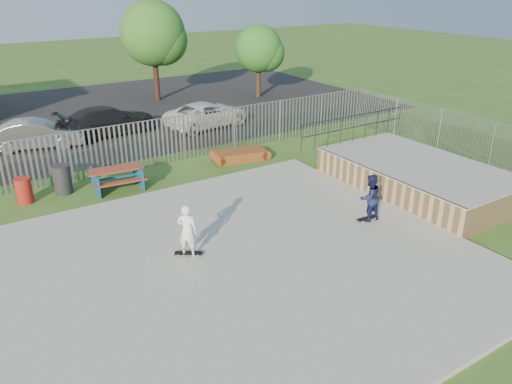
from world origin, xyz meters
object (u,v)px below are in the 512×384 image
picnic_table (117,178)px  car_dark (108,121)px  funbox (240,155)px  tree_mid (153,33)px  trash_bin_red (24,191)px  tree_right (258,49)px  car_white (207,114)px  skater_navy (370,198)px  car_silver (37,134)px  skater_white (187,230)px  trash_bin_grey (62,179)px

picnic_table → car_dark: bearing=80.3°
funbox → tree_mid: (1.51, 13.07, 4.02)m
picnic_table → funbox: 5.66m
trash_bin_red → tree_right: 19.46m
car_white → skater_navy: 13.28m
car_silver → car_dark: bearing=-68.8°
car_white → skater_white: skater_white is taller
tree_right → car_white: bearing=-143.5°
trash_bin_grey → skater_white: size_ratio=0.69×
funbox → skater_white: (-5.67, -6.53, 0.73)m
funbox → trash_bin_red: (-8.87, 0.24, 0.26)m
trash_bin_red → skater_navy: skater_navy is taller
picnic_table → tree_right: (13.26, 10.49, 2.77)m
car_silver → car_dark: (3.53, 0.41, 0.04)m
trash_bin_grey → tree_right: (15.10, 9.83, 2.65)m
car_white → funbox: bearing=157.5°
car_dark → trash_bin_grey: bearing=141.7°
car_silver → car_white: size_ratio=0.88×
trash_bin_grey → car_dark: car_dark is taller
picnic_table → car_dark: size_ratio=0.42×
car_white → tree_right: tree_right is taller
trash_bin_red → car_silver: 6.54m
trash_bin_grey → car_silver: (0.28, 6.15, 0.16)m
picnic_table → car_silver: 6.99m
trash_bin_red → skater_navy: size_ratio=0.59×
car_dark → skater_white: skater_white is taller
picnic_table → tree_mid: tree_mid is taller
picnic_table → tree_right: size_ratio=0.44×
car_white → skater_navy: size_ratio=3.00×
trash_bin_red → car_dark: car_dark is taller
car_white → skater_white: bearing=140.8°
car_dark → tree_mid: 8.74m
trash_bin_grey → car_white: size_ratio=0.23×
trash_bin_grey → tree_mid: 15.96m
tree_mid → skater_navy: size_ratio=3.98×
picnic_table → skater_navy: size_ratio=1.33×
funbox → trash_bin_red: 8.88m
picnic_table → skater_navy: skater_navy is taller
funbox → skater_navy: bearing=-77.1°
tree_right → funbox: bearing=-126.6°
skater_navy → car_silver: bearing=-58.9°
picnic_table → skater_white: size_ratio=1.33×
funbox → car_white: size_ratio=0.49×
trash_bin_red → picnic_table: bearing=-8.6°
picnic_table → trash_bin_grey: trash_bin_grey is taller
picnic_table → trash_bin_red: trash_bin_red is taller
trash_bin_grey → skater_white: bearing=-75.2°
car_dark → skater_white: (-1.98, -13.50, 0.19)m
car_dark → trash_bin_red: bearing=134.3°
trash_bin_grey → car_silver: car_silver is taller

